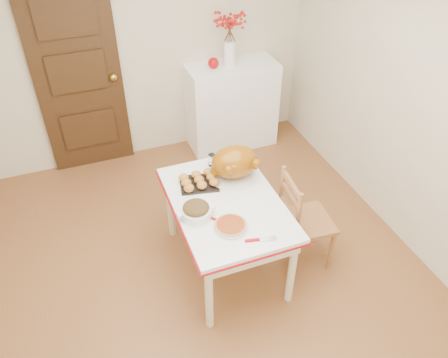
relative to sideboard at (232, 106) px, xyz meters
name	(u,v)px	position (x,y,z in m)	size (l,w,h in m)	color
floor	(213,270)	(-0.88, -1.78, -0.49)	(3.50, 4.00, 0.00)	brown
wall_back	(144,45)	(-0.88, 0.22, 0.76)	(3.50, 0.00, 2.50)	beige
wall_right	(417,105)	(0.87, -1.78, 0.76)	(0.00, 4.00, 2.50)	beige
door_back	(78,77)	(-1.58, 0.19, 0.54)	(0.85, 0.06, 2.06)	#321F10
sideboard	(232,106)	(0.00, 0.00, 0.00)	(0.99, 0.44, 0.99)	white
kitchen_table	(226,234)	(-0.74, -1.75, -0.13)	(0.83, 1.20, 0.72)	white
chair_oak	(307,220)	(-0.10, -1.92, -0.04)	(0.40, 0.40, 0.91)	brown
berry_vase	(230,40)	(-0.03, 0.00, 0.77)	(0.29, 0.29, 0.55)	white
apple	(213,63)	(-0.22, 0.00, 0.55)	(0.11, 0.11, 0.11)	#A7060A
turkey_platter	(235,163)	(-0.57, -1.50, 0.37)	(0.45, 0.36, 0.28)	#A45B0E
pumpkin_pie	(231,225)	(-0.82, -2.04, 0.25)	(0.24, 0.24, 0.05)	maroon
stuffing_dish	(196,210)	(-1.01, -1.83, 0.28)	(0.29, 0.23, 0.11)	#4F3917
rolls_tray	(199,181)	(-0.88, -1.49, 0.27)	(0.30, 0.24, 0.08)	#B77A29
pie_server	(261,239)	(-0.67, -2.22, 0.23)	(0.22, 0.06, 0.01)	silver
carving_knife	(220,221)	(-0.87, -1.95, 0.23)	(0.23, 0.06, 0.01)	silver
drinking_glass	(212,160)	(-0.69, -1.28, 0.28)	(0.06, 0.06, 0.11)	white
shaker_pair	(243,158)	(-0.43, -1.33, 0.27)	(0.09, 0.04, 0.09)	white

